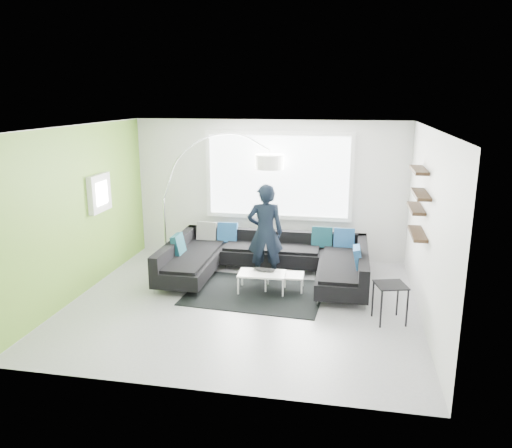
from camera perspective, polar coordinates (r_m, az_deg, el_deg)
The scene contains 9 objects.
ground at distance 8.16m, azimuth -1.50°, elevation -9.02°, with size 5.50×5.50×0.00m, color gray.
room_shell at distance 7.81m, azimuth -1.00°, elevation 3.82°, with size 5.54×5.04×2.82m.
sectional_sofa at distance 9.04m, azimuth 1.14°, elevation -4.33°, with size 3.60×2.23×0.77m.
rug at distance 8.55m, azimuth -0.09°, elevation -7.87°, with size 2.26×1.64×0.01m, color black.
coffee_table at distance 8.60m, azimuth 1.98°, elevation -6.57°, with size 1.03×0.60×0.34m, color white.
arc_lamp at distance 10.02m, azimuth -10.52°, elevation 2.89°, with size 2.40×0.82×2.57m, color white, non-canonical shape.
side_table at distance 7.69m, azimuth 15.02°, elevation -8.71°, with size 0.43×0.43×0.59m, color black.
person at distance 8.91m, azimuth 1.06°, elevation -0.98°, with size 0.72×0.55×1.76m, color black.
laptop at distance 8.56m, azimuth 0.86°, elevation -5.37°, with size 0.40×0.29×0.03m, color black.
Camera 1 is at (1.60, -7.31, 3.26)m, focal length 35.00 mm.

